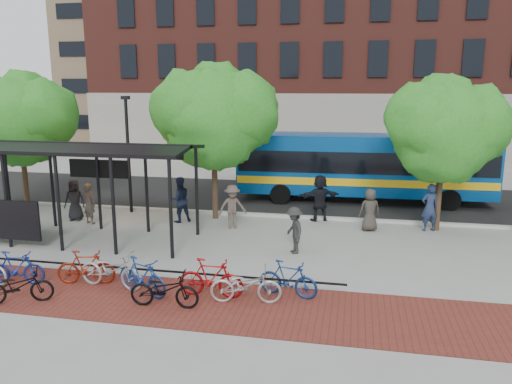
% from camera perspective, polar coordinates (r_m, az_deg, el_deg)
% --- Properties ---
extents(ground, '(160.00, 160.00, 0.00)m').
position_cam_1_polar(ground, '(17.72, 1.80, -6.23)').
color(ground, '#9E9E99').
rests_on(ground, ground).
extents(asphalt_street, '(160.00, 8.00, 0.01)m').
position_cam_1_polar(asphalt_street, '(25.36, 4.81, -0.61)').
color(asphalt_street, black).
rests_on(asphalt_street, ground).
extents(curb, '(160.00, 0.25, 0.12)m').
position_cam_1_polar(curb, '(21.49, 3.58, -2.78)').
color(curb, '#B7B7B2').
rests_on(curb, ground).
extents(brick_strip, '(24.00, 3.00, 0.01)m').
position_cam_1_polar(brick_strip, '(13.71, -10.28, -12.06)').
color(brick_strip, maroon).
rests_on(brick_strip, ground).
extents(bike_rack_rail, '(12.00, 0.05, 0.95)m').
position_cam_1_polar(bike_rack_rail, '(14.96, -13.71, -10.13)').
color(bike_rack_rail, black).
rests_on(bike_rack_rail, ground).
extents(building_brick, '(55.00, 14.00, 20.00)m').
position_cam_1_polar(building_brick, '(43.42, 21.89, 17.13)').
color(building_brick, maroon).
rests_on(building_brick, ground).
extents(bus_shelter, '(10.60, 3.07, 3.60)m').
position_cam_1_polar(bus_shelter, '(19.62, -22.57, 3.64)').
color(bus_shelter, black).
rests_on(bus_shelter, ground).
extents(tree_a, '(4.90, 4.00, 6.18)m').
position_cam_1_polar(tree_a, '(24.79, -25.22, 7.89)').
color(tree_a, '#382619').
rests_on(tree_a, ground).
extents(tree_b, '(5.15, 4.20, 6.47)m').
position_cam_1_polar(tree_b, '(20.76, -4.58, 9.00)').
color(tree_b, '#382619').
rests_on(tree_b, ground).
extents(tree_c, '(4.66, 3.80, 5.92)m').
position_cam_1_polar(tree_c, '(20.27, 20.91, 7.02)').
color(tree_c, '#382619').
rests_on(tree_c, ground).
extents(lamp_post_left, '(0.35, 0.20, 5.12)m').
position_cam_1_polar(lamp_post_left, '(22.60, -14.40, 4.55)').
color(lamp_post_left, black).
rests_on(lamp_post_left, ground).
extents(bus, '(12.13, 3.19, 3.25)m').
position_cam_1_polar(bus, '(24.72, 12.12, 3.22)').
color(bus, '#074389').
rests_on(bus, ground).
extents(bike_3, '(1.69, 0.72, 0.98)m').
position_cam_1_polar(bike_3, '(15.86, -25.72, -7.83)').
color(bike_3, navy).
rests_on(bike_3, ground).
extents(bike_4, '(1.86, 1.26, 0.92)m').
position_cam_1_polar(bike_4, '(14.56, -25.56, -9.69)').
color(bike_4, black).
rests_on(bike_4, ground).
extents(bike_5, '(1.72, 0.80, 1.00)m').
position_cam_1_polar(bike_5, '(15.15, -18.86, -8.14)').
color(bike_5, maroon).
rests_on(bike_5, ground).
extents(bike_6, '(2.08, 0.97, 1.05)m').
position_cam_1_polar(bike_6, '(14.67, -16.21, -8.53)').
color(bike_6, '#ADADAF').
rests_on(bike_6, ground).
extents(bike_7, '(1.80, 1.10, 1.04)m').
position_cam_1_polar(bike_7, '(13.99, -12.93, -9.39)').
color(bike_7, navy).
rests_on(bike_7, ground).
extents(bike_8, '(1.84, 0.71, 0.95)m').
position_cam_1_polar(bike_8, '(13.15, -10.44, -10.90)').
color(bike_8, black).
rests_on(bike_8, ground).
extents(bike_9, '(1.78, 0.50, 1.07)m').
position_cam_1_polar(bike_9, '(13.56, -5.17, -9.75)').
color(bike_9, '#9E0E10').
rests_on(bike_9, ground).
extents(bike_10, '(1.95, 0.92, 0.98)m').
position_cam_1_polar(bike_10, '(13.18, -1.18, -10.57)').
color(bike_10, '#A7A8AA').
rests_on(bike_10, ground).
extents(bike_11, '(1.72, 0.81, 0.99)m').
position_cam_1_polar(bike_11, '(13.58, 3.69, -9.87)').
color(bike_11, navy).
rests_on(bike_11, ground).
extents(pedestrian_0, '(0.96, 0.75, 1.73)m').
position_cam_1_polar(pedestrian_0, '(22.22, -20.02, -0.86)').
color(pedestrian_0, black).
rests_on(pedestrian_0, ground).
extents(pedestrian_1, '(0.72, 0.59, 1.69)m').
position_cam_1_polar(pedestrian_1, '(21.46, -18.53, -1.25)').
color(pedestrian_1, '#443B36').
rests_on(pedestrian_1, ground).
extents(pedestrian_2, '(1.17, 1.13, 1.89)m').
position_cam_1_polar(pedestrian_2, '(20.84, -8.74, -0.86)').
color(pedestrian_2, '#1B233F').
rests_on(pedestrian_2, ground).
extents(pedestrian_3, '(1.31, 1.12, 1.75)m').
position_cam_1_polar(pedestrian_3, '(19.70, -2.73, -1.70)').
color(pedestrian_3, brown).
rests_on(pedestrian_3, ground).
extents(pedestrian_5, '(1.89, 1.28, 1.95)m').
position_cam_1_polar(pedestrian_5, '(20.95, 7.30, -0.67)').
color(pedestrian_5, black).
rests_on(pedestrian_5, ground).
extents(pedestrian_6, '(0.94, 0.75, 1.67)m').
position_cam_1_polar(pedestrian_6, '(19.87, 12.87, -1.99)').
color(pedestrian_6, '#38322D').
rests_on(pedestrian_6, ground).
extents(pedestrian_7, '(0.79, 0.65, 1.87)m').
position_cam_1_polar(pedestrian_7, '(20.45, 19.23, -1.68)').
color(pedestrian_7, '#212E4F').
rests_on(pedestrian_7, ground).
extents(pedestrian_9, '(1.00, 1.19, 1.59)m').
position_cam_1_polar(pedestrian_9, '(16.86, 4.38, -4.38)').
color(pedestrian_9, '#282828').
rests_on(pedestrian_9, ground).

